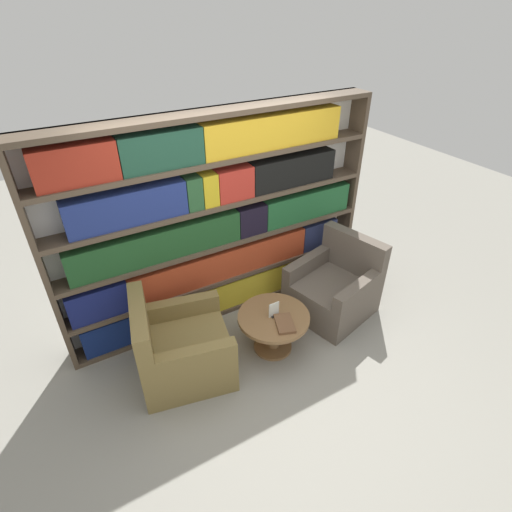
{
  "coord_description": "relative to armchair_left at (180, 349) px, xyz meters",
  "views": [
    {
      "loc": [
        -1.55,
        -2.24,
        3.23
      ],
      "look_at": [
        0.14,
        0.69,
        0.98
      ],
      "focal_mm": 28.0,
      "sensor_mm": 36.0,
      "label": 1
    }
  ],
  "objects": [
    {
      "name": "stray_book",
      "position": [
        0.99,
        -0.35,
        0.16
      ],
      "size": [
        0.26,
        0.32,
        0.03
      ],
      "color": "brown",
      "rests_on": "coffee_table"
    },
    {
      "name": "table_sign",
      "position": [
        0.96,
        -0.18,
        0.22
      ],
      "size": [
        0.11,
        0.06,
        0.17
      ],
      "color": "black",
      "rests_on": "coffee_table"
    },
    {
      "name": "ground_plane",
      "position": [
        0.83,
        -0.51,
        -0.31
      ],
      "size": [
        14.0,
        14.0,
        0.0
      ],
      "primitive_type": "plane",
      "color": "gray"
    },
    {
      "name": "coffee_table",
      "position": [
        0.96,
        -0.18,
        0.02
      ],
      "size": [
        0.75,
        0.75,
        0.45
      ],
      "color": "brown",
      "rests_on": "ground_plane"
    },
    {
      "name": "armchair_right",
      "position": [
        1.92,
        0.0,
        0.0
      ],
      "size": [
        1.04,
        1.02,
        0.91
      ],
      "rotation": [
        0.0,
        0.0,
        -1.32
      ],
      "color": "brown",
      "rests_on": "ground_plane"
    },
    {
      "name": "armchair_left",
      "position": [
        0.0,
        0.0,
        0.0
      ],
      "size": [
        1.02,
        0.99,
        0.91
      ],
      "rotation": [
        0.0,
        0.0,
        1.36
      ],
      "color": "olive",
      "rests_on": "ground_plane"
    },
    {
      "name": "bookshelf",
      "position": [
        0.8,
        0.71,
        0.82
      ],
      "size": [
        3.57,
        0.3,
        2.33
      ],
      "color": "silver",
      "rests_on": "ground_plane"
    }
  ]
}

